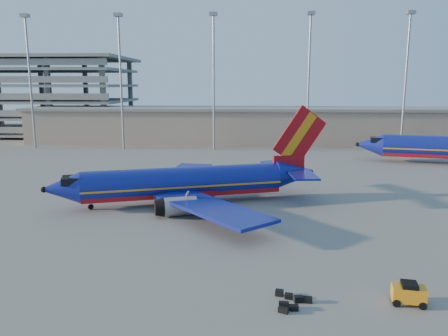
{
  "coord_description": "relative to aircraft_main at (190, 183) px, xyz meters",
  "views": [
    {
      "loc": [
        2.14,
        -48.23,
        14.1
      ],
      "look_at": [
        -0.6,
        3.98,
        4.0
      ],
      "focal_mm": 35.0,
      "sensor_mm": 36.0,
      "label": 1
    }
  ],
  "objects": [
    {
      "name": "aircraft_main",
      "position": [
        0.0,
        0.0,
        0.0
      ],
      "size": [
        33.09,
        31.32,
        11.55
      ],
      "rotation": [
        0.0,
        0.0,
        0.3
      ],
      "color": "navy",
      "rests_on": "ground"
    },
    {
      "name": "luggage_pile",
      "position": [
        9.71,
        -24.14,
        -2.27
      ],
      "size": [
        2.4,
        2.78,
        0.48
      ],
      "color": "black",
      "rests_on": "ground"
    },
    {
      "name": "ground",
      "position": [
        4.59,
        -2.33,
        -2.47
      ],
      "size": [
        220.0,
        220.0,
        0.0
      ],
      "primitive_type": "plane",
      "color": "slate",
      "rests_on": "ground"
    },
    {
      "name": "parking_garage",
      "position": [
        -57.41,
        71.72,
        9.26
      ],
      "size": [
        62.0,
        32.0,
        21.4
      ],
      "color": "slate",
      "rests_on": "ground"
    },
    {
      "name": "light_mast_row",
      "position": [
        9.59,
        43.67,
        15.09
      ],
      "size": [
        101.6,
        1.6,
        28.65
      ],
      "color": "gray",
      "rests_on": "ground"
    },
    {
      "name": "terminal_building",
      "position": [
        14.59,
        55.67,
        1.85
      ],
      "size": [
        122.0,
        16.0,
        8.5
      ],
      "color": "gray",
      "rests_on": "ground"
    },
    {
      "name": "baggage_tug",
      "position": [
        17.31,
        -23.77,
        -1.69
      ],
      "size": [
        2.27,
        1.6,
        1.5
      ],
      "rotation": [
        0.0,
        0.0,
        -0.17
      ],
      "color": "orange",
      "rests_on": "ground"
    }
  ]
}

